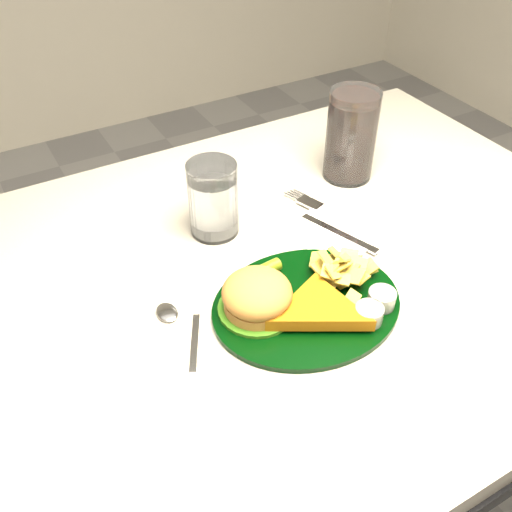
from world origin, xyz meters
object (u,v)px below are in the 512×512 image
at_px(dinner_plate, 308,291).
at_px(water_glass, 213,199).
at_px(fork_napkin, 335,230).
at_px(table, 257,420).
at_px(cola_glass, 351,136).

distance_m(dinner_plate, water_glass, 0.22).
xyz_separation_m(water_glass, fork_napkin, (0.16, -0.10, -0.05)).
distance_m(dinner_plate, fork_napkin, 0.18).
bearing_deg(dinner_plate, fork_napkin, 46.13).
height_order(water_glass, fork_napkin, water_glass).
bearing_deg(fork_napkin, table, 169.14).
height_order(dinner_plate, fork_napkin, dinner_plate).
xyz_separation_m(table, dinner_plate, (0.02, -0.09, 0.40)).
bearing_deg(dinner_plate, water_glass, 103.17).
xyz_separation_m(table, water_glass, (-0.01, 0.12, 0.44)).
bearing_deg(cola_glass, dinner_plate, -135.34).
height_order(dinner_plate, water_glass, water_glass).
bearing_deg(table, dinner_plate, -75.54).
bearing_deg(fork_napkin, water_glass, 129.09).
bearing_deg(table, water_glass, 94.27).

